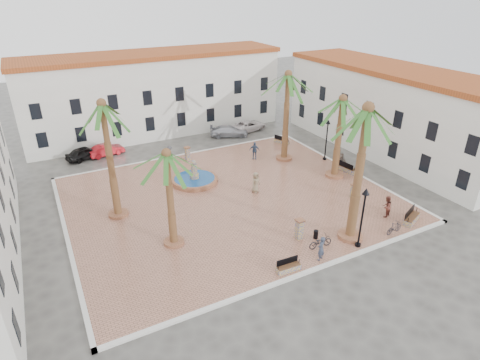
{
  "coord_description": "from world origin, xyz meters",
  "views": [
    {
      "loc": [
        -13.17,
        -26.92,
        16.51
      ],
      "look_at": [
        1.0,
        0.0,
        1.6
      ],
      "focal_mm": 30.0,
      "sensor_mm": 36.0,
      "label": 1
    }
  ],
  "objects_px": {
    "bench_ne": "(282,141)",
    "car_white": "(249,126)",
    "palm_ne": "(288,84)",
    "bollard_n": "(187,154)",
    "palm_s": "(366,123)",
    "bicycle_b": "(394,228)",
    "bollard_e": "(353,191)",
    "cyclist_a": "(321,248)",
    "cyclist_b": "(387,207)",
    "lamppost_e": "(327,133)",
    "bench_se": "(411,218)",
    "pedestrian_fountain_a": "(256,182)",
    "pedestrian_fountain_b": "(254,150)",
    "palm_nw": "(103,116)",
    "pedestrian_east": "(341,161)",
    "car_red": "(106,150)",
    "car_black": "(85,153)",
    "pedestrian_north": "(170,153)",
    "car_silver": "(229,131)",
    "palm_e": "(342,109)",
    "bench_s": "(288,267)",
    "bicycle_a": "(320,242)",
    "lamppost_s": "(364,208)",
    "palm_sw": "(167,164)",
    "bollard_se": "(299,229)",
    "bench_e": "(346,169)",
    "litter_bin": "(316,234)",
    "fountain": "(195,179)"
  },
  "relations": [
    {
      "from": "cyclist_b",
      "to": "pedestrian_fountain_a",
      "type": "height_order",
      "value": "pedestrian_fountain_a"
    },
    {
      "from": "bicycle_b",
      "to": "litter_bin",
      "type": "bearing_deg",
      "value": 64.54
    },
    {
      "from": "bollard_se",
      "to": "bollard_e",
      "type": "relative_size",
      "value": 1.24
    },
    {
      "from": "pedestrian_east",
      "to": "car_red",
      "type": "xyz_separation_m",
      "value": [
        -19.69,
        14.47,
        -0.34
      ]
    },
    {
      "from": "palm_sw",
      "to": "lamppost_e",
      "type": "relative_size",
      "value": 1.67
    },
    {
      "from": "bench_ne",
      "to": "car_white",
      "type": "xyz_separation_m",
      "value": [
        -0.92,
        6.0,
        0.23
      ]
    },
    {
      "from": "palm_ne",
      "to": "lamppost_s",
      "type": "bearing_deg",
      "value": -104.6
    },
    {
      "from": "bicycle_a",
      "to": "car_silver",
      "type": "relative_size",
      "value": 0.39
    },
    {
      "from": "palm_e",
      "to": "bench_s",
      "type": "relative_size",
      "value": 4.76
    },
    {
      "from": "palm_nw",
      "to": "bench_se",
      "type": "xyz_separation_m",
      "value": [
        19.58,
        -11.45,
        -7.76
      ]
    },
    {
      "from": "pedestrian_fountain_b",
      "to": "car_white",
      "type": "relative_size",
      "value": 0.39
    },
    {
      "from": "palm_s",
      "to": "bicycle_b",
      "type": "bearing_deg",
      "value": -18.99
    },
    {
      "from": "lamppost_e",
      "to": "bench_se",
      "type": "bearing_deg",
      "value": -98.16
    },
    {
      "from": "bicycle_b",
      "to": "car_black",
      "type": "distance_m",
      "value": 30.82
    },
    {
      "from": "bench_s",
      "to": "pedestrian_fountain_a",
      "type": "bearing_deg",
      "value": 73.96
    },
    {
      "from": "lamppost_e",
      "to": "car_silver",
      "type": "xyz_separation_m",
      "value": [
        -5.46,
        11.3,
        -2.4
      ]
    },
    {
      "from": "bollard_e",
      "to": "cyclist_a",
      "type": "xyz_separation_m",
      "value": [
        -7.79,
        -5.56,
        0.23
      ]
    },
    {
      "from": "bench_ne",
      "to": "pedestrian_fountain_b",
      "type": "bearing_deg",
      "value": 91.3
    },
    {
      "from": "pedestrian_north",
      "to": "car_silver",
      "type": "xyz_separation_m",
      "value": [
        8.8,
        4.12,
        -0.3
      ]
    },
    {
      "from": "bollard_se",
      "to": "pedestrian_north",
      "type": "distance_m",
      "value": 18.09
    },
    {
      "from": "palm_s",
      "to": "cyclist_b",
      "type": "bearing_deg",
      "value": 11.9
    },
    {
      "from": "palm_ne",
      "to": "pedestrian_east",
      "type": "distance_m",
      "value": 9.09
    },
    {
      "from": "bollard_e",
      "to": "lamppost_s",
      "type": "bearing_deg",
      "value": -129.0
    },
    {
      "from": "palm_s",
      "to": "car_black",
      "type": "height_order",
      "value": "palm_s"
    },
    {
      "from": "bench_se",
      "to": "pedestrian_fountain_a",
      "type": "xyz_separation_m",
      "value": [
        -8.09,
        9.81,
        0.63
      ]
    },
    {
      "from": "lamppost_e",
      "to": "pedestrian_east",
      "type": "xyz_separation_m",
      "value": [
        0.0,
        -2.43,
        -2.11
      ]
    },
    {
      "from": "palm_s",
      "to": "bench_ne",
      "type": "bearing_deg",
      "value": 71.74
    },
    {
      "from": "bench_ne",
      "to": "lamppost_s",
      "type": "bearing_deg",
      "value": 137.15
    },
    {
      "from": "fountain",
      "to": "litter_bin",
      "type": "relative_size",
      "value": 6.58
    },
    {
      "from": "palm_nw",
      "to": "car_white",
      "type": "xyz_separation_m",
      "value": [
        19.1,
        13.31,
        -7.57
      ]
    },
    {
      "from": "palm_ne",
      "to": "bollard_n",
      "type": "relative_size",
      "value": 6.14
    },
    {
      "from": "pedestrian_fountain_b",
      "to": "pedestrian_east",
      "type": "distance_m",
      "value": 8.74
    },
    {
      "from": "palm_e",
      "to": "bench_e",
      "type": "xyz_separation_m",
      "value": [
        1.67,
        0.22,
        -6.26
      ]
    },
    {
      "from": "palm_sw",
      "to": "car_red",
      "type": "distance_m",
      "value": 19.84
    },
    {
      "from": "bench_se",
      "to": "palm_e",
      "type": "bearing_deg",
      "value": 66.71
    },
    {
      "from": "bicycle_b",
      "to": "pedestrian_fountain_a",
      "type": "distance_m",
      "value": 11.79
    },
    {
      "from": "palm_s",
      "to": "bicycle_a",
      "type": "height_order",
      "value": "palm_s"
    },
    {
      "from": "palm_e",
      "to": "pedestrian_fountain_a",
      "type": "height_order",
      "value": "palm_e"
    },
    {
      "from": "palm_sw",
      "to": "pedestrian_north",
      "type": "xyz_separation_m",
      "value": [
        4.56,
        14.15,
        -5.24
      ]
    },
    {
      "from": "bench_se",
      "to": "bench_ne",
      "type": "xyz_separation_m",
      "value": [
        0.44,
        18.76,
        -0.04
      ]
    },
    {
      "from": "bollard_n",
      "to": "pedestrian_fountain_a",
      "type": "bearing_deg",
      "value": -73.51
    },
    {
      "from": "palm_sw",
      "to": "pedestrian_east",
      "type": "xyz_separation_m",
      "value": [
        18.82,
        4.55,
        -5.24
      ]
    },
    {
      "from": "bench_e",
      "to": "bicycle_a",
      "type": "relative_size",
      "value": 1.11
    },
    {
      "from": "palm_sw",
      "to": "palm_s",
      "type": "relative_size",
      "value": 0.72
    },
    {
      "from": "car_black",
      "to": "car_silver",
      "type": "relative_size",
      "value": 0.88
    },
    {
      "from": "palm_sw",
      "to": "lamppost_e",
      "type": "distance_m",
      "value": 20.31
    },
    {
      "from": "bench_s",
      "to": "bicycle_b",
      "type": "height_order",
      "value": "bicycle_b"
    },
    {
      "from": "palm_ne",
      "to": "bicycle_a",
      "type": "relative_size",
      "value": 5.15
    },
    {
      "from": "palm_sw",
      "to": "bench_e",
      "type": "distance_m",
      "value": 19.99
    },
    {
      "from": "palm_s",
      "to": "car_red",
      "type": "bearing_deg",
      "value": 116.98
    }
  ]
}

